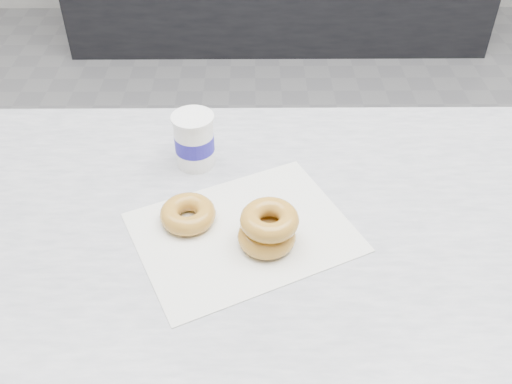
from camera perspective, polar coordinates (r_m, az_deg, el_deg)
ground at (r=2.02m, az=4.22°, el=-10.31°), size 5.00×5.00×0.00m
counter at (r=1.30m, az=6.98°, el=-18.14°), size 3.06×0.76×0.90m
wax_paper at (r=0.94m, az=-1.26°, el=-4.03°), size 0.42×0.38×0.00m
donut_single at (r=0.95m, az=-6.83°, el=-2.19°), size 0.10×0.10×0.03m
donut_stack at (r=0.90m, az=1.22°, el=-3.62°), size 0.10×0.10×0.06m
coffee_cup at (r=1.06m, az=-6.19°, el=5.22°), size 0.09×0.09×0.10m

